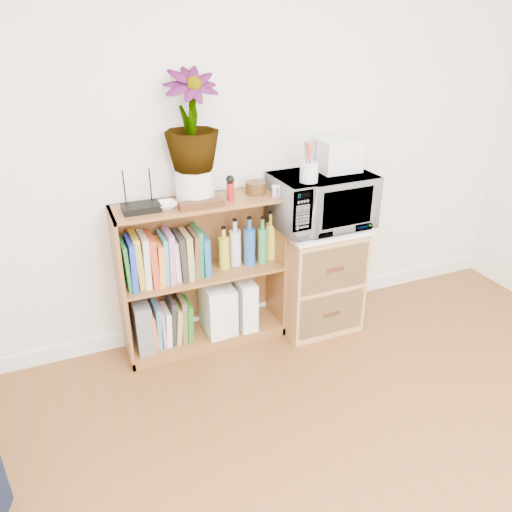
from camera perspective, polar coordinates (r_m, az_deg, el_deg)
skirting_board at (r=3.49m, az=-0.90°, el=-6.34°), size 4.00×0.02×0.10m
bookshelf at (r=3.06m, az=-6.08°, el=-2.21°), size 1.00×0.30×0.95m
wicker_unit at (r=3.32m, az=6.88°, el=-2.34°), size 0.50×0.45×0.70m
microwave at (r=3.10m, az=7.49°, el=6.31°), size 0.60×0.42×0.33m
pen_cup at (r=2.89m, az=6.09°, el=9.53°), size 0.10×0.10×0.11m
small_appliance at (r=3.12m, az=9.33°, el=11.35°), size 0.25×0.20×0.19m
router at (r=2.78m, az=-12.99°, el=5.41°), size 0.20×0.14×0.04m
white_bowl at (r=2.79m, az=-10.33°, el=5.70°), size 0.13×0.13×0.03m
plant_pot at (r=2.86m, az=-7.00°, el=8.00°), size 0.22×0.22×0.18m
potted_plant at (r=2.77m, az=-7.41°, el=15.07°), size 0.30×0.30×0.53m
trinket_box at (r=2.77m, az=-6.22°, el=5.90°), size 0.25×0.06×0.04m
kokeshi_doll at (r=2.87m, az=-2.95°, el=7.36°), size 0.04×0.04×0.10m
wooden_bowl at (r=2.98m, az=-0.04°, el=7.80°), size 0.12×0.12×0.07m
paint_jars at (r=2.94m, az=2.71°, el=7.30°), size 0.10×0.04×0.05m
file_box at (r=3.12m, az=-12.95°, el=-7.49°), size 0.09×0.25×0.32m
magazine_holder_left at (r=3.19m, az=-5.05°, el=-5.96°), size 0.10×0.26×0.33m
magazine_holder_mid at (r=3.21m, az=-3.67°, el=-5.77°), size 0.10×0.25×0.32m
magazine_holder_right at (r=3.24m, az=-1.44°, el=-5.21°), size 0.10×0.26×0.33m
cookbooks at (r=2.94m, az=-10.34°, el=-0.12°), size 0.49×0.20×0.31m
liquor_bottles at (r=3.09m, az=-0.26°, el=1.72°), size 0.46×0.07×0.31m
lower_books at (r=3.16m, az=-9.78°, el=-7.37°), size 0.25×0.19×0.30m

